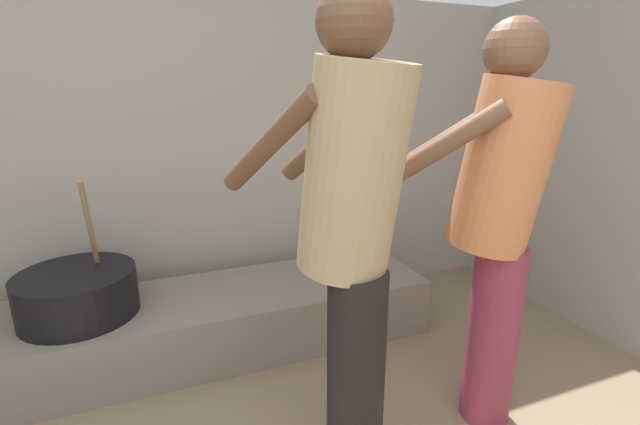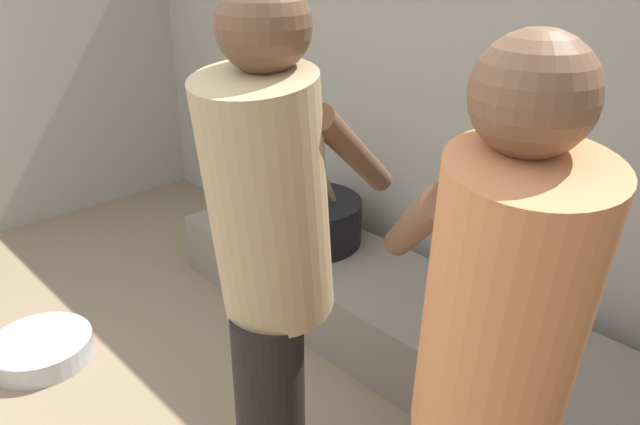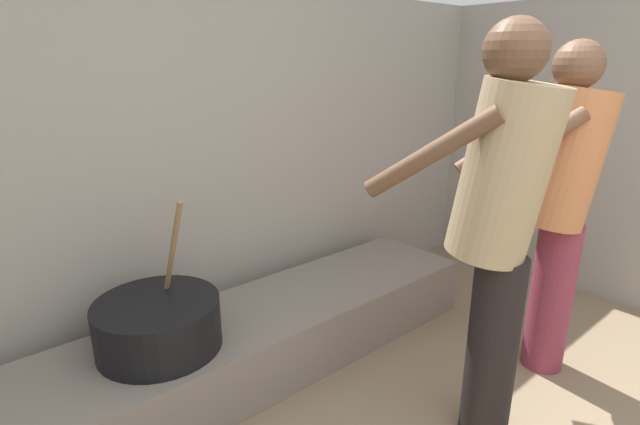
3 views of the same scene
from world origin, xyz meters
name	(u,v)px [view 1 (image 1 of 3)]	position (x,y,z in m)	size (l,w,h in m)	color
block_enclosure_rear	(152,163)	(0.00, 2.57, 0.95)	(4.96, 0.20, 1.90)	#9E998E
hearth_ledge	(202,323)	(0.17, 2.05, 0.16)	(2.46, 0.60, 0.32)	slate
cooking_pot_main	(79,293)	(-0.39, 2.05, 0.43)	(0.53, 0.53, 0.67)	black
cook_in_tan_shirt	(352,224)	(0.57, 1.07, 0.95)	(0.56, 0.75, 1.66)	black
cook_in_orange_shirt	(499,211)	(1.21, 1.13, 0.92)	(0.71, 0.68, 1.61)	#8C3347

